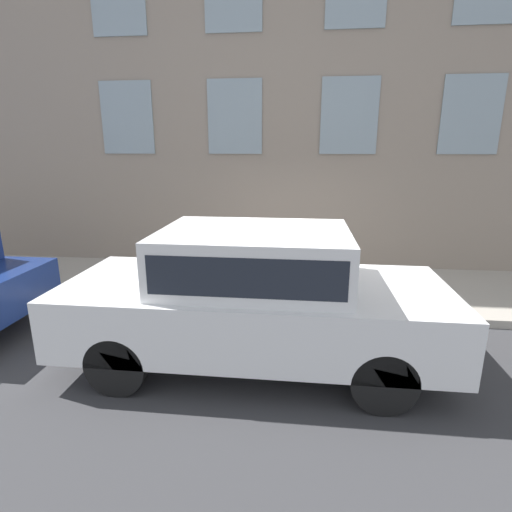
% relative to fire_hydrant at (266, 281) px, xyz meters
% --- Properties ---
extents(ground_plane, '(80.00, 80.00, 0.00)m').
position_rel_fire_hydrant_xyz_m(ground_plane, '(-0.43, -0.30, -0.50)').
color(ground_plane, '#38383A').
extents(sidewalk, '(2.75, 60.00, 0.14)m').
position_rel_fire_hydrant_xyz_m(sidewalk, '(0.94, -0.30, -0.43)').
color(sidewalk, '#A8A093').
rests_on(sidewalk, ground_plane).
extents(fire_hydrant, '(0.34, 0.45, 0.70)m').
position_rel_fire_hydrant_xyz_m(fire_hydrant, '(0.00, 0.00, 0.00)').
color(fire_hydrant, red).
rests_on(fire_hydrant, sidewalk).
extents(person, '(0.31, 0.20, 1.27)m').
position_rel_fire_hydrant_xyz_m(person, '(0.23, 0.37, 0.40)').
color(person, '#726651').
rests_on(person, sidewalk).
extents(parked_car_white_near, '(1.94, 4.73, 1.77)m').
position_rel_fire_hydrant_xyz_m(parked_car_white_near, '(-1.83, -0.02, 0.47)').
color(parked_car_white_near, black).
rests_on(parked_car_white_near, ground_plane).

